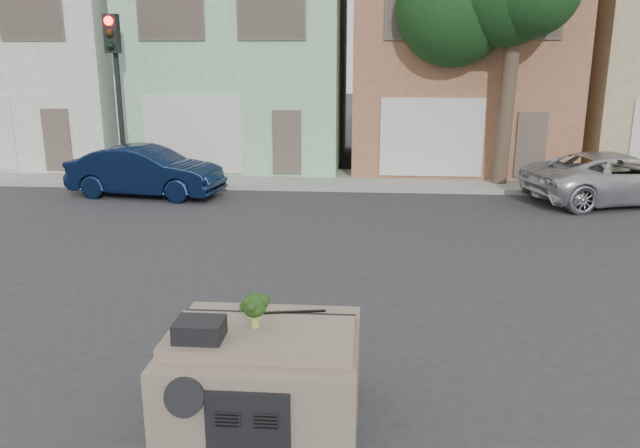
# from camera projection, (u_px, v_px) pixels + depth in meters

# --- Properties ---
(ground_plane) EXTENTS (120.00, 120.00, 0.00)m
(ground_plane) POSITION_uv_depth(u_px,v_px,m) (297.00, 312.00, 9.70)
(ground_plane) COLOR #303033
(ground_plane) RESTS_ON ground
(sidewalk) EXTENTS (40.00, 3.00, 0.15)m
(sidewalk) POSITION_uv_depth(u_px,v_px,m) (336.00, 180.00, 19.79)
(sidewalk) COLOR gray
(sidewalk) RESTS_ON ground
(townhouse_white) EXTENTS (7.20, 8.20, 7.55)m
(townhouse_white) POSITION_uv_depth(u_px,v_px,m) (52.00, 59.00, 23.54)
(townhouse_white) COLOR silver
(townhouse_white) RESTS_ON ground
(townhouse_mint) EXTENTS (7.20, 8.20, 7.55)m
(townhouse_mint) POSITION_uv_depth(u_px,v_px,m) (248.00, 59.00, 22.96)
(townhouse_mint) COLOR #91CBA1
(townhouse_mint) RESTS_ON ground
(townhouse_tan) EXTENTS (7.20, 8.20, 7.55)m
(townhouse_tan) POSITION_uv_depth(u_px,v_px,m) (454.00, 59.00, 22.37)
(townhouse_tan) COLOR #966244
(townhouse_tan) RESTS_ON ground
(navy_sedan) EXTENTS (4.48, 2.08, 1.42)m
(navy_sedan) POSITION_uv_depth(u_px,v_px,m) (148.00, 196.00, 17.84)
(navy_sedan) COLOR #091532
(navy_sedan) RESTS_ON ground
(silver_pickup) EXTENTS (5.38, 3.59, 1.37)m
(silver_pickup) POSITION_uv_depth(u_px,v_px,m) (614.00, 202.00, 17.03)
(silver_pickup) COLOR #B6B9BE
(silver_pickup) RESTS_ON ground
(traffic_signal) EXTENTS (0.40, 0.40, 5.10)m
(traffic_signal) POSITION_uv_depth(u_px,v_px,m) (118.00, 102.00, 18.70)
(traffic_signal) COLOR black
(traffic_signal) RESTS_ON ground
(tree_near) EXTENTS (4.40, 4.00, 8.50)m
(tree_near) POSITION_uv_depth(u_px,v_px,m) (511.00, 42.00, 17.64)
(tree_near) COLOR #143715
(tree_near) RESTS_ON ground
(car_dashboard) EXTENTS (2.00, 1.80, 1.12)m
(car_dashboard) POSITION_uv_depth(u_px,v_px,m) (264.00, 374.00, 6.67)
(car_dashboard) COLOR #7A6959
(car_dashboard) RESTS_ON ground
(instrument_hump) EXTENTS (0.48, 0.38, 0.20)m
(instrument_hump) POSITION_uv_depth(u_px,v_px,m) (199.00, 330.00, 6.21)
(instrument_hump) COLOR black
(instrument_hump) RESTS_ON car_dashboard
(wiper_arm) EXTENTS (0.69, 0.15, 0.02)m
(wiper_arm) POSITION_uv_depth(u_px,v_px,m) (294.00, 312.00, 6.87)
(wiper_arm) COLOR black
(wiper_arm) RESTS_ON car_dashboard
(broccoli) EXTENTS (0.34, 0.34, 0.38)m
(broccoli) POSITION_uv_depth(u_px,v_px,m) (255.00, 310.00, 6.46)
(broccoli) COLOR black
(broccoli) RESTS_ON car_dashboard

